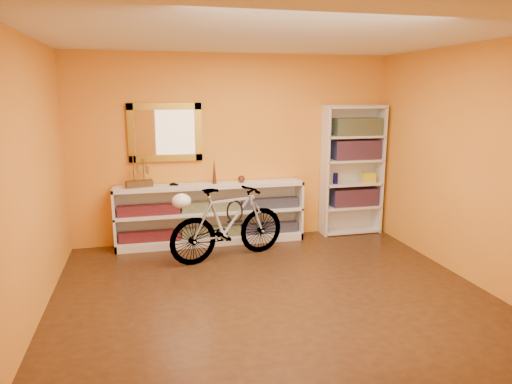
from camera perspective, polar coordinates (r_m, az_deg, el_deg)
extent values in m
cube|color=black|center=(5.00, 1.92, -12.44)|extent=(4.50, 4.00, 0.01)
cube|color=silver|center=(4.58, 2.16, 18.80)|extent=(4.50, 4.00, 0.01)
cube|color=orange|center=(6.55, -2.67, 5.34)|extent=(4.50, 0.01, 2.60)
cube|color=orange|center=(4.57, -26.39, 1.11)|extent=(0.01, 4.00, 2.60)
cube|color=orange|center=(5.64, 24.72, 3.14)|extent=(0.01, 4.00, 2.60)
cube|color=olive|center=(6.37, -11.11, 7.20)|extent=(0.98, 0.06, 0.78)
cube|color=silver|center=(6.95, 4.76, -3.11)|extent=(0.09, 0.02, 0.09)
cube|color=black|center=(6.52, -5.49, -4.91)|extent=(2.50, 0.13, 0.14)
cube|color=navy|center=(6.42, -5.56, -1.79)|extent=(2.50, 0.13, 0.14)
imported|color=black|center=(6.32, -10.06, 0.80)|extent=(0.00, 0.00, 0.00)
cone|color=#4F2E1B|center=(6.35, -5.16, 2.62)|extent=(0.06, 0.06, 0.36)
sphere|color=#4F2E1B|center=(6.43, -1.81, 1.61)|extent=(0.10, 0.10, 0.10)
cube|color=maroon|center=(7.07, 11.98, -0.61)|extent=(0.70, 0.22, 0.26)
cube|color=maroon|center=(6.95, 12.24, 5.10)|extent=(0.70, 0.22, 0.28)
cube|color=#174353|center=(6.92, 12.36, 7.86)|extent=(0.70, 0.22, 0.25)
cylinder|color=navy|center=(6.86, 9.75, 1.67)|extent=(0.07, 0.07, 0.16)
cube|color=maroon|center=(6.85, 10.34, 7.58)|extent=(0.17, 0.17, 0.17)
cube|color=yellow|center=(7.07, 13.69, 1.72)|extent=(0.20, 0.14, 0.15)
imported|color=silver|center=(5.84, -3.44, -3.83)|extent=(0.84, 1.64, 0.94)
ellipsoid|color=white|center=(5.52, -9.16, -1.09)|extent=(0.23, 0.22, 0.17)
torus|color=black|center=(5.85, -2.63, -2.38)|extent=(0.21, 0.02, 0.21)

